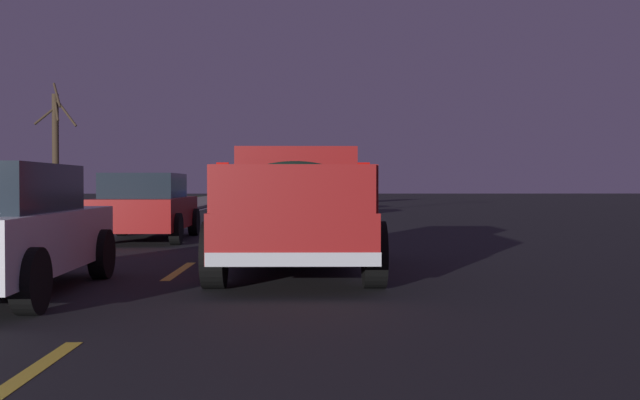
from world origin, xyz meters
TOP-DOWN VIEW (x-y plane):
  - ground at (27.00, 0.00)m, footprint 144.00×144.00m
  - sidewalk_shoulder at (27.00, 5.70)m, footprint 108.00×4.00m
  - lane_markings at (29.37, 2.51)m, footprint 108.00×3.54m
  - pickup_truck at (10.40, -1.75)m, footprint 5.43×2.29m
  - sedan_blue at (35.62, -1.81)m, footprint 4.40×2.02m
  - sedan_black at (29.01, -1.71)m, footprint 4.44×2.08m
  - sedan_red at (16.89, 1.82)m, footprint 4.43×2.08m
  - bare_tree_far at (31.92, 8.73)m, footprint 1.43×1.80m

SIDE VIEW (x-z plane):
  - ground at x=27.00m, z-range 0.00..0.00m
  - lane_markings at x=29.37m, z-range 0.00..0.01m
  - sidewalk_shoulder at x=27.00m, z-range 0.00..0.12m
  - sedan_blue at x=35.62m, z-range 0.01..1.55m
  - sedan_black at x=29.01m, z-range 0.01..1.55m
  - sedan_red at x=16.89m, z-range 0.01..1.55m
  - pickup_truck at x=10.40m, z-range 0.05..1.92m
  - bare_tree_far at x=31.92m, z-range 0.00..5.57m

